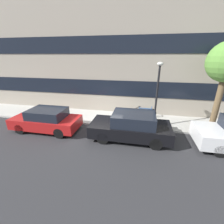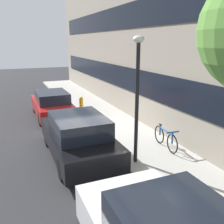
% 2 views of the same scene
% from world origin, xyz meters
% --- Properties ---
extents(ground_plane, '(56.00, 56.00, 0.00)m').
position_xyz_m(ground_plane, '(0.00, 0.00, 0.00)').
color(ground_plane, '#2B2B2D').
extents(sidewalk_strip, '(28.00, 2.44, 0.12)m').
position_xyz_m(sidewalk_strip, '(0.00, 1.22, 0.06)').
color(sidewalk_strip, '#B2AFA8').
rests_on(sidewalk_strip, ground_plane).
extents(rowhouse_facade, '(28.00, 1.02, 8.69)m').
position_xyz_m(rowhouse_facade, '(0.00, 2.88, 4.35)').
color(rowhouse_facade, gray).
rests_on(rowhouse_facade, ground_plane).
extents(parked_car_red, '(3.83, 1.63, 1.30)m').
position_xyz_m(parked_car_red, '(-2.91, -1.05, 0.64)').
color(parked_car_red, '#AD1919').
rests_on(parked_car_red, ground_plane).
extents(parked_car_black, '(4.09, 1.78, 1.42)m').
position_xyz_m(parked_car_black, '(1.94, -1.05, 0.70)').
color(parked_car_black, black).
rests_on(parked_car_black, ground_plane).
extents(fire_hydrant, '(0.51, 0.29, 0.76)m').
position_xyz_m(fire_hydrant, '(-3.05, 0.48, 0.50)').
color(fire_hydrant, gold).
rests_on(fire_hydrant, sidewalk_strip).
extents(bicycle, '(1.53, 0.44, 0.74)m').
position_xyz_m(bicycle, '(2.69, 1.81, 0.49)').
color(bicycle, black).
rests_on(bicycle, sidewalk_strip).
extents(lamp_post, '(0.32, 0.32, 3.70)m').
position_xyz_m(lamp_post, '(3.20, 0.38, 2.47)').
color(lamp_post, black).
rests_on(lamp_post, sidewalk_strip).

